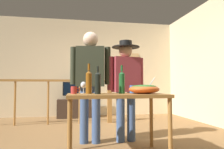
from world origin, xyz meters
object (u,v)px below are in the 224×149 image
salad_bowl (144,89)px  stair_railing (71,94)px  mug_red (74,90)px  framed_picture (129,61)px  flat_screen_tv (74,89)px  wine_bottle_amber (89,82)px  person_standing_right (126,81)px  serving_table (117,101)px  person_standing_left (90,76)px  tv_console (74,108)px  mug_blue (133,89)px  wine_bottle_dark (98,82)px  wine_glass (84,85)px  wine_bottle_green (122,82)px

salad_bowl → stair_railing: bearing=111.9°
mug_red → framed_picture: bearing=64.8°
framed_picture → flat_screen_tv: 1.85m
wine_bottle_amber → person_standing_right: size_ratio=0.24×
serving_table → person_standing_right: bearing=66.5°
stair_railing → person_standing_left: 1.77m
tv_console → serving_table: serving_table is taller
framed_picture → mug_blue: 3.49m
mug_blue → wine_bottle_dark: bearing=-149.1°
flat_screen_tv → person_standing_right: person_standing_right is taller
framed_picture → wine_bottle_dark: 3.92m
wine_bottle_dark → person_standing_left: 0.70m
wine_bottle_amber → flat_screen_tv: bearing=93.0°
wine_glass → framed_picture: bearing=65.5°
wine_glass → salad_bowl: bearing=-20.2°
tv_console → salad_bowl: size_ratio=2.32×
tv_console → salad_bowl: 3.45m
framed_picture → stair_railing: (-1.70, -1.22, -0.95)m
person_standing_right → flat_screen_tv: bearing=-82.3°
salad_bowl → person_standing_left: person_standing_left is taller
salad_bowl → mug_red: (-0.88, 0.12, -0.02)m
wine_bottle_dark → wine_bottle_amber: bearing=122.8°
tv_console → mug_red: 3.22m
serving_table → mug_blue: size_ratio=10.51×
mug_blue → salad_bowl: bearing=-75.9°
framed_picture → person_standing_right: bearing=-105.9°
flat_screen_tv → stair_railing: bearing=-95.7°
flat_screen_tv → wine_bottle_green: 3.21m
wine_glass → wine_bottle_dark: (0.16, -0.31, 0.04)m
salad_bowl → serving_table: bearing=177.5°
wine_glass → person_standing_left: person_standing_left is taller
mug_red → wine_bottle_green: bearing=-1.5°
stair_railing → person_standing_left: size_ratio=1.71×
salad_bowl → wine_bottle_dark: bearing=-177.0°
mug_red → person_standing_left: bearing=65.5°
salad_bowl → wine_glass: (-0.75, 0.28, 0.04)m
flat_screen_tv → serving_table: flat_screen_tv is taller
flat_screen_tv → wine_bottle_amber: (0.17, -3.14, 0.15)m
serving_table → flat_screen_tv: bearing=98.9°
serving_table → salad_bowl: (0.35, -0.02, 0.15)m
framed_picture → stair_railing: size_ratio=0.20×
wine_glass → flat_screen_tv: bearing=92.1°
serving_table → person_standing_left: person_standing_left is taller
framed_picture → wine_bottle_amber: framed_picture is taller
person_standing_right → wine_bottle_dark: bearing=43.8°
stair_railing → flat_screen_tv: (0.09, 0.89, 0.11)m
salad_bowl → framed_picture: bearing=78.1°
person_standing_right → person_standing_left: bearing=-9.1°
mug_blue → wine_bottle_green: bearing=-137.4°
person_standing_left → wine_bottle_dark: bearing=102.1°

